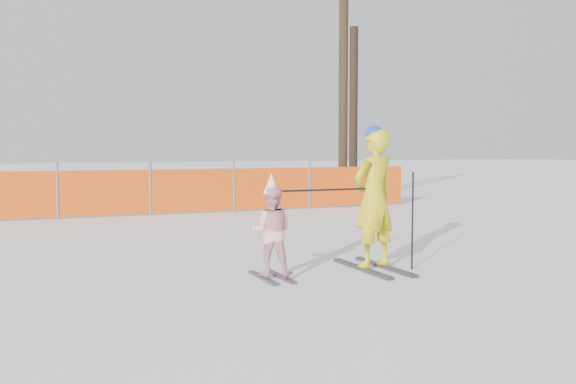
{
  "coord_description": "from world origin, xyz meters",
  "views": [
    {
      "loc": [
        -3.12,
        -6.81,
        1.56
      ],
      "look_at": [
        0.0,
        0.5,
        1.0
      ],
      "focal_mm": 40.0,
      "sensor_mm": 36.0,
      "label": 1
    }
  ],
  "objects": [
    {
      "name": "ground",
      "position": [
        0.0,
        0.0,
        0.0
      ],
      "size": [
        120.0,
        120.0,
        0.0
      ],
      "primitive_type": "plane",
      "color": "white",
      "rests_on": "ground"
    },
    {
      "name": "adult",
      "position": [
        1.06,
        0.21,
        0.91
      ],
      "size": [
        0.72,
        1.39,
        1.83
      ],
      "color": "black",
      "rests_on": "ground"
    },
    {
      "name": "child",
      "position": [
        -0.35,
        0.19,
        0.57
      ],
      "size": [
        0.64,
        0.84,
        1.25
      ],
      "color": "black",
      "rests_on": "ground"
    },
    {
      "name": "ski_poles",
      "position": [
        0.96,
        0.1,
        0.82
      ],
      "size": [
        1.75,
        0.22,
        1.24
      ],
      "color": "black",
      "rests_on": "ground"
    },
    {
      "name": "safety_fence",
      "position": [
        -1.96,
        7.83,
        0.56
      ],
      "size": [
        16.75,
        0.06,
        1.25
      ],
      "color": "#595960",
      "rests_on": "ground"
    },
    {
      "name": "tree_trunks",
      "position": [
        6.15,
        10.29,
        2.95
      ],
      "size": [
        1.62,
        2.12,
        6.39
      ],
      "color": "black",
      "rests_on": "ground"
    }
  ]
}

